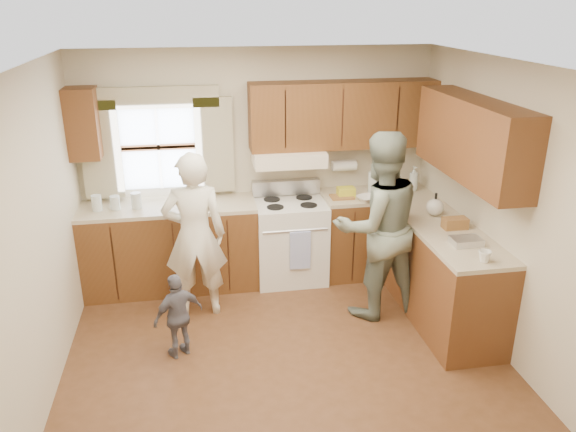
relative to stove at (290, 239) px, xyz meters
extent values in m
plane|color=#4F2F18|center=(-0.30, -1.44, -0.47)|extent=(3.80, 3.80, 0.00)
plane|color=white|center=(-0.30, -1.44, 2.03)|extent=(3.80, 3.80, 0.00)
plane|color=beige|center=(-0.30, 0.31, 0.78)|extent=(3.80, 0.00, 3.80)
plane|color=beige|center=(-0.30, -3.19, 0.78)|extent=(3.80, 0.00, 3.80)
plane|color=beige|center=(-2.20, -1.44, 0.78)|extent=(0.00, 3.50, 3.50)
plane|color=beige|center=(1.60, -1.44, 0.78)|extent=(0.00, 3.50, 3.50)
cube|color=#47240F|center=(-1.29, 0.01, -0.02)|extent=(1.82, 0.60, 0.90)
cube|color=#47240F|center=(0.99, 0.01, -0.02)|extent=(1.22, 0.60, 0.90)
cube|color=#3F240E|center=(1.30, -1.11, -0.02)|extent=(0.60, 1.65, 0.90)
cube|color=#C3AE92|center=(-1.29, 0.01, 0.45)|extent=(1.82, 0.60, 0.04)
cube|color=#C3AE92|center=(0.99, 0.01, 0.45)|extent=(1.22, 0.60, 0.04)
cube|color=#C3AE92|center=(1.30, -1.11, 0.45)|extent=(0.60, 1.65, 0.04)
cube|color=#47240F|center=(0.60, 0.15, 1.33)|extent=(2.00, 0.33, 0.70)
cube|color=#3F240E|center=(-2.05, 0.15, 1.33)|extent=(0.30, 0.33, 0.70)
cube|color=#3F240E|center=(1.43, -1.11, 1.33)|extent=(0.33, 1.65, 0.70)
cube|color=beige|center=(0.00, 0.08, 0.91)|extent=(0.76, 0.45, 0.15)
cube|color=silver|center=(-1.35, 0.29, 1.03)|extent=(0.90, 0.03, 0.90)
cube|color=yellow|center=(-1.93, 0.24, 1.03)|extent=(0.40, 0.05, 1.02)
cube|color=yellow|center=(-0.77, 0.24, 1.03)|extent=(0.40, 0.05, 1.02)
cube|color=yellow|center=(-1.35, 0.24, 1.55)|extent=(1.30, 0.05, 0.22)
cylinder|color=white|center=(0.65, 0.21, 0.75)|extent=(0.27, 0.12, 0.12)
imported|color=silver|center=(-0.92, -0.09, 0.52)|extent=(0.14, 0.14, 0.09)
imported|color=silver|center=(1.41, 0.05, 0.61)|extent=(0.14, 0.14, 0.28)
imported|color=silver|center=(0.80, -0.20, 0.50)|extent=(0.27, 0.27, 0.05)
imported|color=silver|center=(1.30, -1.80, 0.52)|extent=(0.14, 0.14, 0.10)
cylinder|color=silver|center=(-1.99, -0.02, 0.56)|extent=(0.10, 0.10, 0.16)
cylinder|color=silver|center=(-1.81, -0.01, 0.55)|extent=(0.10, 0.10, 0.14)
cube|color=olive|center=(0.56, -0.06, 0.48)|extent=(0.25, 0.18, 0.02)
cube|color=gold|center=(0.61, -0.03, 0.52)|extent=(0.19, 0.13, 0.10)
cylinder|color=silver|center=(0.96, 0.07, 0.59)|extent=(0.13, 0.13, 0.23)
cylinder|color=silver|center=(1.18, 0.02, 0.57)|extent=(0.13, 0.13, 0.19)
sphere|color=silver|center=(1.33, -0.73, 0.56)|extent=(0.17, 0.17, 0.17)
cube|color=olive|center=(1.38, -1.08, 0.53)|extent=(0.23, 0.12, 0.10)
cube|color=silver|center=(1.31, -1.45, 0.50)|extent=(0.26, 0.18, 0.06)
cylinder|color=silver|center=(-1.60, -0.02, 0.56)|extent=(0.10, 0.10, 0.17)
cube|color=silver|center=(0.00, -0.01, -0.02)|extent=(0.76, 0.64, 0.90)
cube|color=#B7B7BC|center=(0.00, 0.25, 0.52)|extent=(0.76, 0.10, 0.16)
cylinder|color=#B7B7BC|center=(0.00, -0.33, 0.23)|extent=(0.68, 0.03, 0.03)
cube|color=#5567C7|center=(0.05, -0.35, 0.01)|extent=(0.22, 0.02, 0.42)
cylinder|color=black|center=(-0.18, 0.11, 0.44)|extent=(0.18, 0.18, 0.01)
cylinder|color=black|center=(0.18, 0.11, 0.44)|extent=(0.18, 0.18, 0.01)
cylinder|color=black|center=(-0.18, -0.14, 0.44)|extent=(0.18, 0.18, 0.01)
cylinder|color=black|center=(0.18, -0.14, 0.44)|extent=(0.18, 0.18, 0.01)
imported|color=white|center=(-1.03, -0.59, 0.36)|extent=(0.60, 0.40, 1.66)
imported|color=#25392D|center=(0.70, -0.87, 0.46)|extent=(1.00, 0.83, 1.84)
imported|color=slate|center=(-1.21, -1.30, -0.07)|extent=(0.50, 0.39, 0.79)
camera|label=1|loc=(-0.99, -5.61, 2.48)|focal=35.00mm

